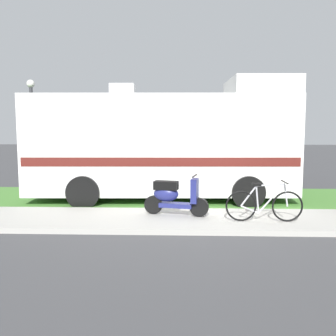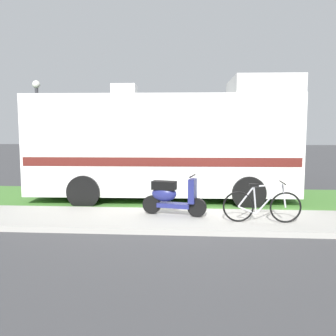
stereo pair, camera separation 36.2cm
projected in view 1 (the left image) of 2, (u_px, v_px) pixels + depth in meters
The scene contains 8 objects.
ground_plane at pixel (194, 211), 9.47m from camera, with size 80.00×80.00×0.00m, color #424244.
sidewalk at pixel (196, 220), 8.27m from camera, with size 24.00×2.00×0.12m.
grass_strip at pixel (192, 199), 10.96m from camera, with size 24.00×3.40×0.08m.
motorhome_rv at pixel (165, 144), 10.70m from camera, with size 7.64×2.78×3.58m.
scooter at pixel (174, 196), 8.48m from camera, with size 1.53×0.61×0.97m.
bicycle at pixel (264, 204), 7.90m from camera, with size 1.68×0.52×0.89m.
pickup_truck_near at pixel (213, 157), 15.09m from camera, with size 5.88×2.57×1.85m.
street_lamp_post at pixel (32, 122), 12.99m from camera, with size 0.28×0.28×3.88m.
Camera 1 is at (-0.35, -9.31, 2.15)m, focal length 38.67 mm.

